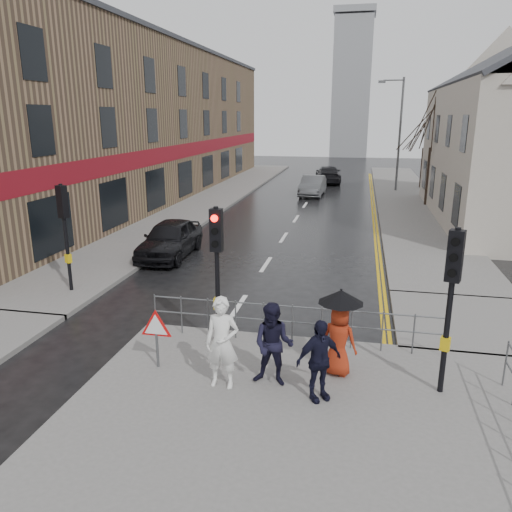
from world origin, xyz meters
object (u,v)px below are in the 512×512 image
at_px(car_mid, 313,186).
at_px(pedestrian_with_umbrella, 340,327).
at_px(car_parked, 170,239).
at_px(pedestrian_d, 319,360).
at_px(pedestrian_a, 222,343).
at_px(pedestrian_b, 273,345).

bearing_deg(car_mid, pedestrian_with_umbrella, -80.90).
distance_m(pedestrian_with_umbrella, car_parked, 11.12).
relative_size(pedestrian_d, car_mid, 0.39).
distance_m(pedestrian_with_umbrella, pedestrian_d, 1.16).
xyz_separation_m(pedestrian_with_umbrella, car_mid, (-3.05, 25.69, -0.52)).
xyz_separation_m(pedestrian_a, pedestrian_d, (1.96, -0.10, -0.13)).
xyz_separation_m(pedestrian_b, pedestrian_d, (0.96, -0.39, -0.05)).
bearing_deg(pedestrian_d, pedestrian_with_umbrella, 36.83).
bearing_deg(pedestrian_a, pedestrian_with_umbrella, 23.83).
distance_m(pedestrian_b, car_parked, 10.91).
xyz_separation_m(pedestrian_b, car_mid, (-1.75, 26.38, -0.32)).
distance_m(pedestrian_a, car_parked, 10.67).
height_order(pedestrian_b, pedestrian_d, pedestrian_b).
xyz_separation_m(pedestrian_with_umbrella, car_parked, (-7.12, 8.52, -0.48)).
bearing_deg(car_mid, car_parked, -101.02).
distance_m(pedestrian_a, pedestrian_d, 1.97).
bearing_deg(car_mid, pedestrian_d, -81.88).
distance_m(pedestrian_with_umbrella, car_mid, 25.87).
bearing_deg(pedestrian_b, pedestrian_a, -159.76).
height_order(pedestrian_d, car_mid, pedestrian_d).
height_order(pedestrian_a, car_mid, pedestrian_a).
relative_size(pedestrian_d, car_parked, 0.38).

